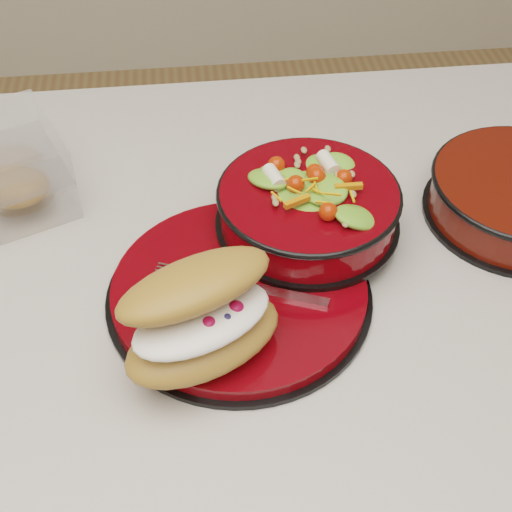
{
  "coord_description": "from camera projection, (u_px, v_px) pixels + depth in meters",
  "views": [
    {
      "loc": [
        -0.16,
        -0.57,
        1.46
      ],
      "look_at": [
        -0.1,
        -0.05,
        0.94
      ],
      "focal_mm": 50.0,
      "sensor_mm": 36.0,
      "label": 1
    }
  ],
  "objects": [
    {
      "name": "salad_bowl",
      "position": [
        308.0,
        202.0,
        0.78
      ],
      "size": [
        0.21,
        0.21,
        0.09
      ],
      "rotation": [
        0.0,
        0.0,
        0.14
      ],
      "color": "black",
      "rests_on": "dinner_plate"
    },
    {
      "name": "croissant",
      "position": [
        202.0,
        317.0,
        0.65
      ],
      "size": [
        0.18,
        0.16,
        0.1
      ],
      "rotation": [
        0.0,
        0.0,
        0.43
      ],
      "color": "#A56B32",
      "rests_on": "dinner_plate"
    },
    {
      "name": "dinner_plate",
      "position": [
        240.0,
        292.0,
        0.74
      ],
      "size": [
        0.28,
        0.28,
        0.02
      ],
      "rotation": [
        0.0,
        0.0,
        -0.09
      ],
      "color": "black",
      "rests_on": "island_counter"
    },
    {
      "name": "fork",
      "position": [
        244.0,
        287.0,
        0.73
      ],
      "size": [
        0.16,
        0.08,
        0.0
      ],
      "rotation": [
        0.0,
        0.0,
        1.19
      ],
      "color": "silver",
      "rests_on": "dinner_plate"
    },
    {
      "name": "island_counter",
      "position": [
        317.0,
        450.0,
        1.12
      ],
      "size": [
        1.24,
        0.74,
        0.9
      ],
      "color": "silver",
      "rests_on": "ground"
    }
  ]
}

